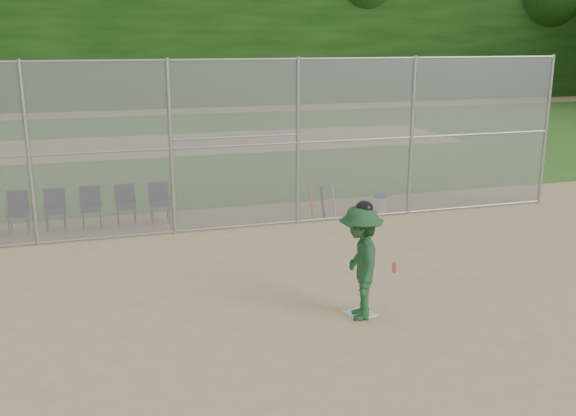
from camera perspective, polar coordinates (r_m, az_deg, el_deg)
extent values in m
plane|color=tan|center=(11.04, 3.79, -8.75)|extent=(100.00, 100.00, 0.00)
plane|color=#2D601C|center=(28.03, -9.22, 5.65)|extent=(100.00, 100.00, 0.00)
plane|color=tan|center=(28.03, -9.22, 5.66)|extent=(24.00, 24.00, 0.00)
cube|color=gray|center=(15.09, -2.75, 5.65)|extent=(16.00, 0.02, 4.00)
cylinder|color=#9EA3A8|center=(18.69, 21.94, 6.39)|extent=(0.09, 0.09, 4.00)
cylinder|color=#9EA3A8|center=(14.90, -2.85, 13.07)|extent=(16.00, 0.05, 0.05)
cube|color=black|center=(44.61, -12.62, 15.95)|extent=(80.00, 5.00, 11.00)
cube|color=silver|center=(10.81, 6.41, -9.29)|extent=(0.50, 0.50, 0.02)
imported|color=#1E4B26|center=(10.35, 6.44, -4.85)|extent=(0.97, 1.35, 1.88)
ellipsoid|color=black|center=(10.08, 6.59, 0.03)|extent=(0.27, 0.30, 0.23)
cylinder|color=#DF4815|center=(10.17, 9.41, -5.27)|extent=(0.42, 0.73, 0.45)
cylinder|color=white|center=(16.96, 8.20, 0.32)|extent=(0.33, 0.33, 0.39)
cylinder|color=#253FA0|center=(16.90, 8.23, 1.05)|extent=(0.35, 0.35, 0.05)
cylinder|color=#D84C14|center=(16.04, 2.08, 0.42)|extent=(0.06, 0.33, 0.82)
cylinder|color=black|center=(16.14, 3.09, 0.48)|extent=(0.06, 0.36, 0.82)
cylinder|color=#B2B2B7|center=(16.24, 4.08, 0.54)|extent=(0.06, 0.38, 0.81)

